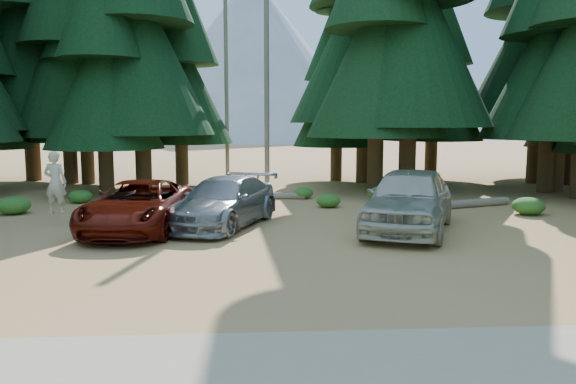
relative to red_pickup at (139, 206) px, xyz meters
name	(u,v)px	position (x,y,z in m)	size (l,w,h in m)	color
ground	(248,257)	(3.18, -3.38, -0.73)	(160.00, 160.00, 0.00)	tan
forest_belt_north	(251,185)	(3.18, 11.62, -0.73)	(36.00, 7.00, 22.00)	black
snag_front	(267,62)	(3.98, 11.12, 5.27)	(0.24, 0.24, 12.00)	gray
snag_back	(226,85)	(1.98, 12.62, 4.27)	(0.20, 0.20, 10.00)	gray
mountain_peak	(238,67)	(0.59, 84.85, 11.98)	(48.00, 50.00, 28.00)	#96999E
red_pickup	(139,206)	(0.00, 0.00, 0.00)	(2.42, 5.24, 1.46)	#530F07
silver_minivan_center	(223,202)	(2.40, 0.67, 0.01)	(2.06, 5.08, 1.47)	#919398
silver_minivan_right	(409,199)	(7.80, -0.48, 0.20)	(2.20, 5.47, 1.86)	beige
frisbee_player	(55,182)	(-2.71, 1.12, 0.59)	(0.77, 0.57, 1.92)	beige
log_left	(260,195)	(3.59, 6.66, -0.60)	(0.26, 0.26, 3.70)	gray
log_mid	(199,203)	(1.28, 4.42, -0.57)	(0.31, 0.31, 3.74)	gray
log_right	(457,204)	(10.75, 3.62, -0.58)	(0.30, 0.30, 4.71)	gray
shrub_far_left	(14,205)	(-4.90, 3.29, -0.42)	(1.11, 1.11, 0.61)	#2E661E
shrub_left	(80,196)	(-3.45, 5.88, -0.47)	(0.92, 0.92, 0.51)	#2E661E
shrub_center_left	(232,192)	(2.46, 6.17, -0.38)	(1.28, 1.28, 0.70)	#2E661E
shrub_center_right	(328,201)	(6.08, 4.17, -0.48)	(0.90, 0.90, 0.50)	#2E661E
shrub_right	(303,193)	(5.35, 6.61, -0.50)	(0.83, 0.83, 0.46)	#2E661E
shrub_far_right	(383,194)	(8.42, 5.45, -0.41)	(1.15, 1.15, 0.63)	#2E661E
shrub_edge_east	(528,206)	(12.67, 2.12, -0.43)	(1.08, 1.08, 0.59)	#2E661E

